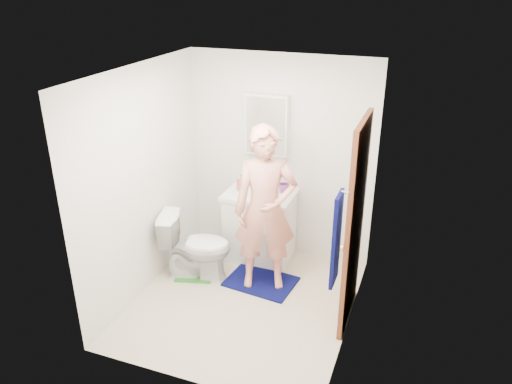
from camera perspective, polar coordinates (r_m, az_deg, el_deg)
floor at (r=5.40m, az=-1.42°, el=-12.45°), size 2.20×2.40×0.02m
ceiling at (r=4.41m, az=-1.74°, el=13.70°), size 2.20×2.40×0.02m
wall_back at (r=5.84m, az=2.86°, el=3.96°), size 2.20×0.02×2.40m
wall_front at (r=3.82m, az=-8.38°, el=-7.86°), size 2.20×0.02×2.40m
wall_left at (r=5.27m, az=-12.85°, el=1.07°), size 0.02×2.40×2.40m
wall_right at (r=4.52m, az=11.62°, el=-2.75°), size 0.02×2.40×2.40m
vanity_cabinet at (r=5.95m, az=0.46°, el=-4.03°), size 0.75×0.55×0.80m
countertop at (r=5.76m, az=0.47°, el=-0.31°), size 0.79×0.59×0.05m
sink_basin at (r=5.76m, az=0.47°, el=-0.17°), size 0.40×0.40×0.03m
faucet at (r=5.89m, az=1.07°, el=1.13°), size 0.03×0.03×0.12m
medicine_cabinet at (r=5.69m, az=1.28°, el=7.70°), size 0.50×0.12×0.70m
mirror_panel at (r=5.64m, az=1.07°, el=7.54°), size 0.46×0.01×0.66m
door at (r=4.74m, az=11.21°, el=-3.79°), size 0.05×0.80×2.05m
door_knob at (r=4.51m, az=9.92°, el=-6.35°), size 0.07×0.07×0.07m
towel at (r=4.01m, az=9.17°, el=-5.41°), size 0.03×0.24×0.80m
towel_hook at (r=3.82m, az=10.16°, el=-0.01°), size 0.06×0.02×0.02m
toilet at (r=5.63m, az=-6.86°, el=-6.13°), size 0.85×0.61×0.78m
bath_mat at (r=5.67m, az=0.57°, el=-10.19°), size 0.79×0.61×0.02m
green_rug at (r=5.84m, az=-6.97°, el=-9.27°), size 0.49×0.44×0.02m
soap_dispenser at (r=5.77m, az=-1.63°, el=1.09°), size 0.12×0.12×0.20m
toothbrush_cup at (r=5.76m, az=3.22°, el=0.47°), size 0.16×0.16×0.10m
man at (r=5.18m, az=1.06°, el=-2.05°), size 0.76×0.63×1.80m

